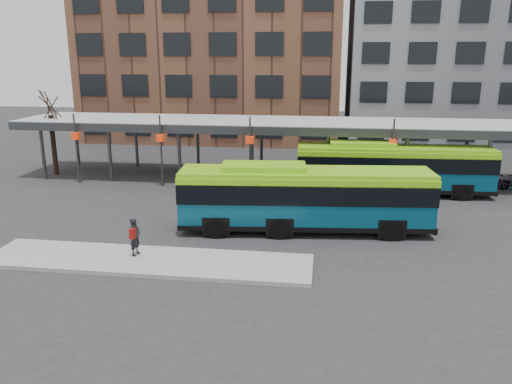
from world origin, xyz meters
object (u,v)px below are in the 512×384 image
Objects in this scene: tree at (53,142)px; pedestrian at (135,237)px; bus_front at (304,197)px; bus_rear at (392,167)px.

pedestrian is (11.85, -14.64, -1.41)m from tree.
bus_front reaches higher than bus_rear.
bus_rear is 17.53m from pedestrian.
bus_front is 8.46m from pedestrian.
bus_rear is at bearing -5.04° from tree.
tree is 18.89m from pedestrian.
bus_front reaches higher than pedestrian.
bus_rear is (5.24, 7.84, -0.04)m from bus_front.
tree is 24.21m from bus_rear.
tree reaches higher than bus_front.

